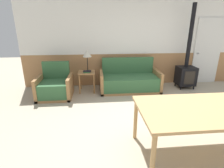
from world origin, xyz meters
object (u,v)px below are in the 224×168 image
object	(u,v)px
couch	(129,81)
wood_stove	(186,70)
table_lamp	(87,54)
armchair	(55,87)
dining_table	(206,112)
side_table	(87,76)

from	to	relation	value
couch	wood_stove	distance (m)	1.76
couch	table_lamp	world-z (taller)	table_lamp
armchair	table_lamp	distance (m)	1.25
table_lamp	armchair	bearing A→B (deg)	-154.00
armchair	couch	bearing A→B (deg)	2.86
table_lamp	wood_stove	world-z (taller)	wood_stove
table_lamp	wood_stove	bearing A→B (deg)	-0.87
armchair	wood_stove	world-z (taller)	wood_stove
dining_table	armchair	bearing A→B (deg)	136.92
table_lamp	wood_stove	size ratio (longest dim) A/B	0.25
couch	wood_stove	xyz separation A→B (m)	(1.73, 0.05, 0.28)
wood_stove	armchair	bearing A→B (deg)	-174.35
armchair	side_table	xyz separation A→B (m)	(0.83, 0.34, 0.20)
table_lamp	wood_stove	distance (m)	2.98
table_lamp	dining_table	bearing A→B (deg)	-58.64
table_lamp	dining_table	distance (m)	3.36
dining_table	table_lamp	bearing A→B (deg)	121.36
couch	table_lamp	size ratio (longest dim) A/B	2.88
couch	dining_table	xyz separation A→B (m)	(0.54, -2.76, 0.42)
armchair	wood_stove	size ratio (longest dim) A/B	0.37
couch	dining_table	world-z (taller)	couch
couch	table_lamp	bearing A→B (deg)	175.61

